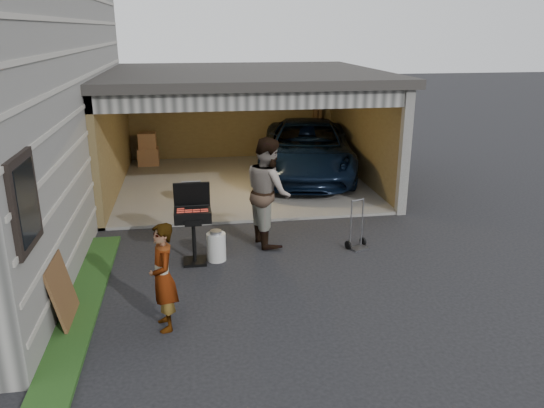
{
  "coord_description": "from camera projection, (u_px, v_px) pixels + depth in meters",
  "views": [
    {
      "loc": [
        -0.6,
        -6.85,
        3.86
      ],
      "look_at": [
        0.69,
        1.24,
        1.15
      ],
      "focal_mm": 35.0,
      "sensor_mm": 36.0,
      "label": 1
    }
  ],
  "objects": [
    {
      "name": "ground",
      "position": [
        239.0,
        307.0,
        7.73
      ],
      "size": [
        80.0,
        80.0,
        0.0
      ],
      "primitive_type": "plane",
      "color": "black",
      "rests_on": "ground"
    },
    {
      "name": "minivan",
      "position": [
        307.0,
        151.0,
        14.35
      ],
      "size": [
        3.45,
        5.61,
        1.45
      ],
      "primitive_type": "imported",
      "rotation": [
        0.0,
        0.0,
        -0.21
      ],
      "color": "black",
      "rests_on": "ground"
    },
    {
      "name": "man",
      "position": [
        268.0,
        191.0,
        9.78
      ],
      "size": [
        0.94,
        1.11,
        2.02
      ],
      "primitive_type": "imported",
      "rotation": [
        0.0,
        0.0,
        1.77
      ],
      "color": "#442B1A",
      "rests_on": "ground"
    },
    {
      "name": "woman",
      "position": [
        163.0,
        277.0,
        6.99
      ],
      "size": [
        0.46,
        0.6,
        1.49
      ],
      "primitive_type": "imported",
      "rotation": [
        0.0,
        0.0,
        -1.37
      ],
      "color": "#C8EBFC",
      "rests_on": "ground"
    },
    {
      "name": "bbq_grill",
      "position": [
        193.0,
        218.0,
        8.98
      ],
      "size": [
        0.62,
        0.54,
        1.38
      ],
      "color": "black",
      "rests_on": "ground"
    },
    {
      "name": "propane_tank",
      "position": [
        216.0,
        247.0,
        9.24
      ],
      "size": [
        0.39,
        0.39,
        0.5
      ],
      "primitive_type": "cylinder",
      "rotation": [
        0.0,
        0.0,
        -0.2
      ],
      "color": "silver",
      "rests_on": "ground"
    },
    {
      "name": "plywood_panel",
      "position": [
        63.0,
        292.0,
        7.19
      ],
      "size": [
        0.23,
        0.84,
        0.93
      ],
      "primitive_type": "cube",
      "rotation": [
        0.0,
        -0.21,
        0.0
      ],
      "color": "#51341B",
      "rests_on": "ground"
    },
    {
      "name": "groundcover_strip",
      "position": [
        63.0,
        360.0,
        6.44
      ],
      "size": [
        0.5,
        8.0,
        0.06
      ],
      "primitive_type": "cube",
      "color": "#193814",
      "rests_on": "ground"
    },
    {
      "name": "hand_truck",
      "position": [
        357.0,
        239.0,
        9.77
      ],
      "size": [
        0.42,
        0.39,
        0.94
      ],
      "rotation": [
        0.0,
        0.0,
        0.37
      ],
      "color": "slate",
      "rests_on": "ground"
    },
    {
      "name": "garage",
      "position": [
        241.0,
        110.0,
        13.62
      ],
      "size": [
        6.8,
        6.3,
        2.9
      ],
      "color": "#605E59",
      "rests_on": "ground"
    }
  ]
}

